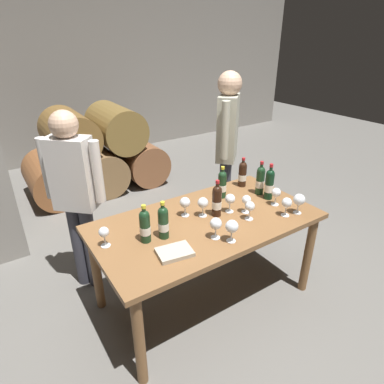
{
  "coord_description": "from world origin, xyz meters",
  "views": [
    {
      "loc": [
        -1.26,
        -1.71,
        2.03
      ],
      "look_at": [
        0.0,
        0.2,
        0.91
      ],
      "focal_mm": 30.66,
      "sensor_mm": 36.0,
      "label": 1
    }
  ],
  "objects_px": {
    "wine_glass_10": "(232,227)",
    "wine_bottle_2": "(222,184)",
    "wine_glass_4": "(216,224)",
    "wine_glass_9": "(287,203)",
    "wine_glass_0": "(230,199)",
    "wine_glass_7": "(203,203)",
    "wine_bottle_4": "(269,184)",
    "tasting_notebook": "(175,252)",
    "wine_bottle_3": "(145,226)",
    "wine_glass_2": "(250,207)",
    "dining_table": "(206,230)",
    "wine_bottle_6": "(163,222)",
    "wine_bottle_0": "(217,201)",
    "wine_glass_5": "(185,203)",
    "wine_bottle_5": "(243,174)",
    "wine_glass_3": "(276,193)",
    "wine_glass_6": "(299,200)",
    "wine_glass_8": "(246,200)",
    "sommelier_presenting": "(227,141)",
    "wine_bottle_1": "(260,180)",
    "wine_glass_1": "(104,233)",
    "taster_seated_left": "(75,190)"
  },
  "relations": [
    {
      "from": "wine_glass_4",
      "to": "wine_glass_9",
      "type": "xyz_separation_m",
      "value": [
        0.63,
        -0.05,
        -0.0
      ]
    },
    {
      "from": "wine_glass_6",
      "to": "tasting_notebook",
      "type": "relative_size",
      "value": 0.74
    },
    {
      "from": "dining_table",
      "to": "wine_bottle_4",
      "type": "height_order",
      "value": "wine_bottle_4"
    },
    {
      "from": "wine_bottle_1",
      "to": "wine_glass_6",
      "type": "xyz_separation_m",
      "value": [
        0.01,
        -0.42,
        -0.01
      ]
    },
    {
      "from": "wine_bottle_3",
      "to": "sommelier_presenting",
      "type": "xyz_separation_m",
      "value": [
        1.29,
        0.75,
        0.16
      ]
    },
    {
      "from": "wine_glass_5",
      "to": "wine_glass_6",
      "type": "relative_size",
      "value": 0.95
    },
    {
      "from": "wine_glass_0",
      "to": "wine_glass_2",
      "type": "distance_m",
      "value": 0.18
    },
    {
      "from": "wine_bottle_2",
      "to": "wine_glass_4",
      "type": "xyz_separation_m",
      "value": [
        -0.42,
        -0.47,
        -0.01
      ]
    },
    {
      "from": "wine_glass_6",
      "to": "taster_seated_left",
      "type": "height_order",
      "value": "taster_seated_left"
    },
    {
      "from": "wine_bottle_0",
      "to": "wine_bottle_2",
      "type": "relative_size",
      "value": 1.06
    },
    {
      "from": "wine_bottle_0",
      "to": "wine_glass_10",
      "type": "relative_size",
      "value": 1.82
    },
    {
      "from": "wine_glass_4",
      "to": "wine_glass_3",
      "type": "bearing_deg",
      "value": 9.42
    },
    {
      "from": "wine_glass_10",
      "to": "wine_bottle_2",
      "type": "bearing_deg",
      "value": 57.39
    },
    {
      "from": "wine_glass_7",
      "to": "tasting_notebook",
      "type": "bearing_deg",
      "value": -145.35
    },
    {
      "from": "wine_glass_0",
      "to": "wine_glass_7",
      "type": "bearing_deg",
      "value": 164.4
    },
    {
      "from": "wine_bottle_4",
      "to": "tasting_notebook",
      "type": "height_order",
      "value": "wine_bottle_4"
    },
    {
      "from": "wine_bottle_6",
      "to": "wine_glass_8",
      "type": "relative_size",
      "value": 1.88
    },
    {
      "from": "wine_bottle_0",
      "to": "wine_glass_7",
      "type": "relative_size",
      "value": 1.88
    },
    {
      "from": "dining_table",
      "to": "wine_bottle_2",
      "type": "bearing_deg",
      "value": 35.87
    },
    {
      "from": "wine_glass_2",
      "to": "tasting_notebook",
      "type": "distance_m",
      "value": 0.7
    },
    {
      "from": "wine_glass_2",
      "to": "wine_bottle_0",
      "type": "bearing_deg",
      "value": 132.68
    },
    {
      "from": "wine_bottle_1",
      "to": "wine_glass_3",
      "type": "relative_size",
      "value": 2.0
    },
    {
      "from": "wine_bottle_1",
      "to": "wine_glass_8",
      "type": "height_order",
      "value": "wine_bottle_1"
    },
    {
      "from": "wine_bottle_3",
      "to": "wine_bottle_6",
      "type": "bearing_deg",
      "value": -11.97
    },
    {
      "from": "wine_bottle_3",
      "to": "wine_glass_6",
      "type": "xyz_separation_m",
      "value": [
        1.15,
        -0.31,
        -0.01
      ]
    },
    {
      "from": "wine_bottle_0",
      "to": "wine_glass_0",
      "type": "height_order",
      "value": "wine_bottle_0"
    },
    {
      "from": "wine_bottle_4",
      "to": "wine_glass_7",
      "type": "height_order",
      "value": "wine_bottle_4"
    },
    {
      "from": "wine_bottle_4",
      "to": "taster_seated_left",
      "type": "distance_m",
      "value": 1.57
    },
    {
      "from": "wine_glass_3",
      "to": "wine_bottle_2",
      "type": "bearing_deg",
      "value": 127.85
    },
    {
      "from": "tasting_notebook",
      "to": "wine_glass_4",
      "type": "bearing_deg",
      "value": 9.52
    },
    {
      "from": "sommelier_presenting",
      "to": "wine_bottle_6",
      "type": "bearing_deg",
      "value": -146.38
    },
    {
      "from": "wine_bottle_1",
      "to": "wine_glass_1",
      "type": "relative_size",
      "value": 2.09
    },
    {
      "from": "wine_glass_0",
      "to": "taster_seated_left",
      "type": "height_order",
      "value": "taster_seated_left"
    },
    {
      "from": "wine_glass_1",
      "to": "wine_glass_7",
      "type": "relative_size",
      "value": 0.92
    },
    {
      "from": "tasting_notebook",
      "to": "wine_bottle_4",
      "type": "bearing_deg",
      "value": 21.6
    },
    {
      "from": "wine_glass_1",
      "to": "sommelier_presenting",
      "type": "height_order",
      "value": "sommelier_presenting"
    },
    {
      "from": "wine_bottle_2",
      "to": "wine_bottle_3",
      "type": "height_order",
      "value": "wine_bottle_2"
    },
    {
      "from": "wine_glass_2",
      "to": "wine_bottle_5",
      "type": "bearing_deg",
      "value": 53.93
    },
    {
      "from": "wine_bottle_3",
      "to": "wine_bottle_4",
      "type": "distance_m",
      "value": 1.14
    },
    {
      "from": "wine_bottle_6",
      "to": "tasting_notebook",
      "type": "distance_m",
      "value": 0.23
    },
    {
      "from": "wine_bottle_4",
      "to": "wine_glass_8",
      "type": "height_order",
      "value": "wine_bottle_4"
    },
    {
      "from": "wine_glass_2",
      "to": "taster_seated_left",
      "type": "bearing_deg",
      "value": 139.04
    },
    {
      "from": "sommelier_presenting",
      "to": "wine_glass_10",
      "type": "bearing_deg",
      "value": -127.28
    },
    {
      "from": "wine_bottle_1",
      "to": "wine_glass_7",
      "type": "height_order",
      "value": "wine_bottle_1"
    },
    {
      "from": "wine_glass_7",
      "to": "sommelier_presenting",
      "type": "bearing_deg",
      "value": 41.44
    },
    {
      "from": "wine_glass_5",
      "to": "wine_glass_0",
      "type": "bearing_deg",
      "value": -23.29
    },
    {
      "from": "dining_table",
      "to": "wine_glass_6",
      "type": "height_order",
      "value": "wine_glass_6"
    },
    {
      "from": "wine_bottle_3",
      "to": "tasting_notebook",
      "type": "height_order",
      "value": "wine_bottle_3"
    },
    {
      "from": "dining_table",
      "to": "tasting_notebook",
      "type": "bearing_deg",
      "value": -150.96
    },
    {
      "from": "wine_bottle_5",
      "to": "wine_bottle_6",
      "type": "height_order",
      "value": "wine_bottle_6"
    }
  ]
}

